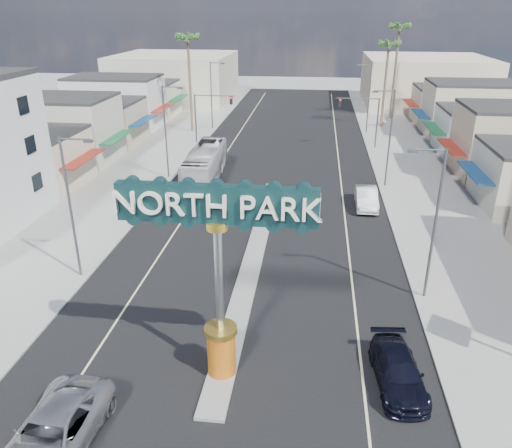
% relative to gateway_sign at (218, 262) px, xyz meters
% --- Properties ---
extents(ground, '(160.00, 160.00, 0.00)m').
position_rel_gateway_sign_xyz_m(ground, '(0.00, 28.02, -5.93)').
color(ground, gray).
rests_on(ground, ground).
extents(road, '(20.00, 120.00, 0.01)m').
position_rel_gateway_sign_xyz_m(road, '(0.00, 28.02, -5.92)').
color(road, black).
rests_on(road, ground).
extents(median_island, '(1.30, 30.00, 0.16)m').
position_rel_gateway_sign_xyz_m(median_island, '(0.00, 12.02, -5.85)').
color(median_island, gray).
rests_on(median_island, ground).
extents(sidewalk_left, '(8.00, 120.00, 0.12)m').
position_rel_gateway_sign_xyz_m(sidewalk_left, '(-14.00, 28.02, -5.87)').
color(sidewalk_left, gray).
rests_on(sidewalk_left, ground).
extents(sidewalk_right, '(8.00, 120.00, 0.12)m').
position_rel_gateway_sign_xyz_m(sidewalk_right, '(14.00, 28.02, -5.87)').
color(sidewalk_right, gray).
rests_on(sidewalk_right, ground).
extents(storefront_row_left, '(12.00, 42.00, 6.00)m').
position_rel_gateway_sign_xyz_m(storefront_row_left, '(-24.00, 41.02, -2.93)').
color(storefront_row_left, beige).
rests_on(storefront_row_left, ground).
extents(storefront_row_right, '(12.00, 42.00, 6.00)m').
position_rel_gateway_sign_xyz_m(storefront_row_right, '(24.00, 41.02, -2.93)').
color(storefront_row_right, '#B7B29E').
rests_on(storefront_row_right, ground).
extents(backdrop_far_left, '(20.00, 20.00, 8.00)m').
position_rel_gateway_sign_xyz_m(backdrop_far_left, '(-22.00, 73.02, -1.93)').
color(backdrop_far_left, '#B7B29E').
rests_on(backdrop_far_left, ground).
extents(backdrop_far_right, '(20.00, 20.00, 8.00)m').
position_rel_gateway_sign_xyz_m(backdrop_far_right, '(22.00, 73.02, -1.93)').
color(backdrop_far_right, beige).
rests_on(backdrop_far_right, ground).
extents(gateway_sign, '(8.20, 1.50, 9.15)m').
position_rel_gateway_sign_xyz_m(gateway_sign, '(0.00, 0.00, 0.00)').
color(gateway_sign, '#DC4A10').
rests_on(gateway_sign, median_island).
extents(traffic_signal_left, '(5.09, 0.45, 6.00)m').
position_rel_gateway_sign_xyz_m(traffic_signal_left, '(-9.18, 42.02, -1.65)').
color(traffic_signal_left, '#47474C').
rests_on(traffic_signal_left, ground).
extents(traffic_signal_right, '(5.09, 0.45, 6.00)m').
position_rel_gateway_sign_xyz_m(traffic_signal_right, '(9.18, 42.02, -1.65)').
color(traffic_signal_right, '#47474C').
rests_on(traffic_signal_right, ground).
extents(streetlight_l_near, '(2.03, 0.22, 9.00)m').
position_rel_gateway_sign_xyz_m(streetlight_l_near, '(-10.43, 8.02, -0.86)').
color(streetlight_l_near, '#47474C').
rests_on(streetlight_l_near, ground).
extents(streetlight_l_mid, '(2.03, 0.22, 9.00)m').
position_rel_gateway_sign_xyz_m(streetlight_l_mid, '(-10.43, 28.02, -0.86)').
color(streetlight_l_mid, '#47474C').
rests_on(streetlight_l_mid, ground).
extents(streetlight_l_far, '(2.03, 0.22, 9.00)m').
position_rel_gateway_sign_xyz_m(streetlight_l_far, '(-10.43, 50.02, -0.86)').
color(streetlight_l_far, '#47474C').
rests_on(streetlight_l_far, ground).
extents(streetlight_r_near, '(2.03, 0.22, 9.00)m').
position_rel_gateway_sign_xyz_m(streetlight_r_near, '(10.43, 8.02, -0.86)').
color(streetlight_r_near, '#47474C').
rests_on(streetlight_r_near, ground).
extents(streetlight_r_mid, '(2.03, 0.22, 9.00)m').
position_rel_gateway_sign_xyz_m(streetlight_r_mid, '(10.43, 28.02, -0.86)').
color(streetlight_r_mid, '#47474C').
rests_on(streetlight_r_mid, ground).
extents(streetlight_r_far, '(2.03, 0.22, 9.00)m').
position_rel_gateway_sign_xyz_m(streetlight_r_far, '(10.43, 50.02, -0.86)').
color(streetlight_r_far, '#47474C').
rests_on(streetlight_r_far, ground).
extents(palm_left_far, '(2.60, 2.60, 13.10)m').
position_rel_gateway_sign_xyz_m(palm_left_far, '(-13.00, 48.02, 5.57)').
color(palm_left_far, brown).
rests_on(palm_left_far, ground).
extents(palm_right_mid, '(2.60, 2.60, 12.10)m').
position_rel_gateway_sign_xyz_m(palm_right_mid, '(13.00, 54.02, 4.67)').
color(palm_right_mid, brown).
rests_on(palm_right_mid, ground).
extents(palm_right_far, '(2.60, 2.60, 14.10)m').
position_rel_gateway_sign_xyz_m(palm_right_far, '(15.00, 60.02, 6.46)').
color(palm_right_far, brown).
rests_on(palm_right_far, ground).
extents(suv_left, '(3.05, 6.27, 1.72)m').
position_rel_gateway_sign_xyz_m(suv_left, '(-5.55, -5.15, -5.07)').
color(suv_left, '#AFAFB4').
rests_on(suv_left, ground).
extents(suv_right, '(2.47, 5.08, 1.42)m').
position_rel_gateway_sign_xyz_m(suv_right, '(7.99, 0.30, -5.22)').
color(suv_right, black).
rests_on(suv_right, ground).
extents(car_parked_right, '(1.76, 5.01, 1.65)m').
position_rel_gateway_sign_xyz_m(car_parked_right, '(8.35, 22.41, -5.10)').
color(car_parked_right, silver).
rests_on(car_parked_right, ground).
extents(city_bus, '(3.04, 11.61, 3.21)m').
position_rel_gateway_sign_xyz_m(city_bus, '(-6.82, 27.99, -4.32)').
color(city_bus, silver).
rests_on(city_bus, ground).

